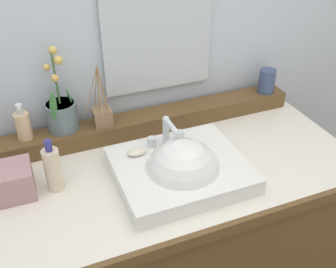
{
  "coord_description": "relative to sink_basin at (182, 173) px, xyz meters",
  "views": [
    {
      "loc": [
        -0.4,
        -1.04,
        1.78
      ],
      "look_at": [
        0.02,
        -0.02,
        1.05
      ],
      "focal_mm": 42.33,
      "sensor_mm": 36.0,
      "label": 1
    }
  ],
  "objects": [
    {
      "name": "tissue_box",
      "position": [
        -0.54,
        0.14,
        0.03
      ],
      "size": [
        0.13,
        0.13,
        0.1
      ],
      "primitive_type": "cube",
      "rotation": [
        0.0,
        0.0,
        -0.02
      ],
      "color": "#A87B7F",
      "rests_on": "vanity_cabinet"
    },
    {
      "name": "soap_bar",
      "position": [
        -0.12,
        0.12,
        0.05
      ],
      "size": [
        0.07,
        0.04,
        0.02
      ],
      "primitive_type": "ellipsoid",
      "color": "beige",
      "rests_on": "sink_basin"
    },
    {
      "name": "vanity_cabinet",
      "position": [
        -0.04,
        0.08,
        -0.47
      ],
      "size": [
        1.43,
        0.67,
        0.9
      ],
      "color": "brown",
      "rests_on": "ground"
    },
    {
      "name": "lotion_bottle",
      "position": [
        -0.41,
        0.11,
        0.06
      ],
      "size": [
        0.05,
        0.06,
        0.19
      ],
      "color": "beige",
      "rests_on": "vanity_cabinet"
    },
    {
      "name": "potted_plant",
      "position": [
        -0.33,
        0.36,
        0.12
      ],
      "size": [
        0.12,
        0.12,
        0.32
      ],
      "color": "slate",
      "rests_on": "back_ledge"
    },
    {
      "name": "wall_back",
      "position": [
        -0.04,
        0.52,
        0.36
      ],
      "size": [
        3.19,
        0.2,
        2.56
      ],
      "primitive_type": "cube",
      "color": "silver",
      "rests_on": "ground"
    },
    {
      "name": "reed_diffuser",
      "position": [
        -0.19,
        0.34,
        0.09
      ],
      "size": [
        0.1,
        0.08,
        0.25
      ],
      "color": "#8A684B",
      "rests_on": "back_ledge"
    },
    {
      "name": "sink_basin",
      "position": [
        0.0,
        0.0,
        0.0
      ],
      "size": [
        0.44,
        0.38,
        0.29
      ],
      "color": "white",
      "rests_on": "vanity_cabinet"
    },
    {
      "name": "tumbler_cup",
      "position": [
        0.55,
        0.33,
        0.1
      ],
      "size": [
        0.07,
        0.07,
        0.11
      ],
      "primitive_type": "cylinder",
      "color": "#39476A",
      "rests_on": "back_ledge"
    },
    {
      "name": "back_ledge",
      "position": [
        -0.04,
        0.34,
        0.01
      ],
      "size": [
        1.35,
        0.11,
        0.07
      ],
      "primitive_type": "cube",
      "color": "brown",
      "rests_on": "vanity_cabinet"
    },
    {
      "name": "soap_dispenser",
      "position": [
        -0.47,
        0.35,
        0.1
      ],
      "size": [
        0.05,
        0.06,
        0.14
      ],
      "color": "#DCB88A",
      "rests_on": "back_ledge"
    },
    {
      "name": "mirror",
      "position": [
        0.07,
        0.41,
        0.44
      ],
      "size": [
        0.44,
        0.02,
        0.63
      ],
      "primitive_type": "cube",
      "color": "silver"
    }
  ]
}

